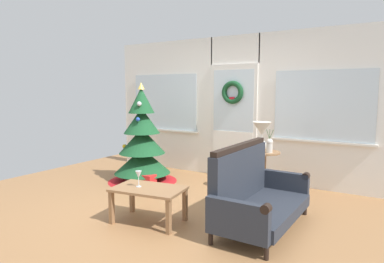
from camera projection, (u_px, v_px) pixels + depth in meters
ground_plane at (167, 210)px, 4.54m from camera, size 6.76×6.76×0.00m
back_wall_with_door at (234, 107)px, 6.14m from camera, size 5.20×0.19×2.55m
christmas_tree at (142, 147)px, 5.91m from camera, size 1.20×1.20×1.72m
settee_sofa at (255, 195)px, 3.95m from camera, size 0.74×1.52×0.96m
side_table at (264, 164)px, 5.14m from camera, size 0.50×0.48×0.67m
table_lamp at (262, 132)px, 5.15m from camera, size 0.28×0.28×0.44m
flower_vase at (269, 145)px, 5.00m from camera, size 0.11×0.10×0.35m
coffee_table at (149, 193)px, 4.07m from camera, size 0.91×0.64×0.43m
wine_glass at (139, 175)px, 4.09m from camera, size 0.08×0.08×0.20m
gift_box at (148, 181)px, 5.60m from camera, size 0.21×0.19×0.21m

